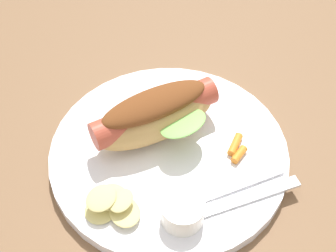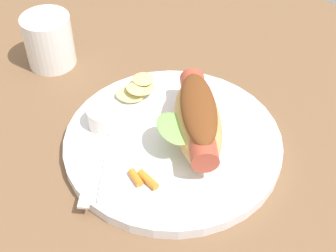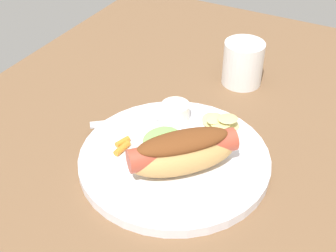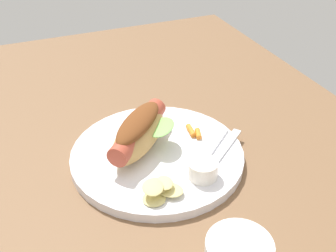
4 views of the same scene
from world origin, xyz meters
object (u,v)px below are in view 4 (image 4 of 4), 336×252
knife (223,150)px  carrot_garnish (194,132)px  hot_dog (140,131)px  chips_pile (160,189)px  plate (157,155)px  sauce_ramekin (203,169)px  fork (210,151)px

knife → carrot_garnish: carrot_garnish is taller
hot_dog → carrot_garnish: size_ratio=3.69×
knife → chips_pile: chips_pile is taller
plate → knife: bearing=-111.4°
carrot_garnish → sauce_ramekin: bearing=161.3°
carrot_garnish → fork: bearing=-177.3°
fork → sauce_ramekin: bearing=12.0°
hot_dog → sauce_ramekin: 12.44cm
sauce_ramekin → chips_pile: (-1.28, 7.51, -0.30)cm
sauce_ramekin → chips_pile: bearing=99.6°
plate → chips_pile: chips_pile is taller
plate → knife: knife is taller
hot_dog → plate: bearing=89.3°
plate → hot_dog: bearing=45.8°
chips_pile → carrot_garnish: chips_pile is taller
plate → carrot_garnish: 8.20cm
sauce_ramekin → knife: 7.57cm
hot_dog → fork: hot_dog is taller
plate → knife: (-3.98, -10.19, 0.98)cm
hot_dog → fork: 12.01cm
hot_dog → sauce_ramekin: bearing=74.6°
sauce_ramekin → knife: (4.46, -6.00, -1.20)cm
plate → fork: (-3.43, -8.06, 1.00)cm
hot_dog → chips_pile: bearing=37.9°
hot_dog → carrot_garnish: 10.33cm
plate → hot_dog: 5.08cm
fork → chips_pile: (-6.29, 11.37, 0.88)cm
chips_pile → carrot_garnish: bearing=-42.9°
carrot_garnish → chips_pile: bearing=137.1°
fork → chips_pile: size_ratio=1.56×
fork → knife: bearing=125.2°
knife → chips_pile: 14.70cm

